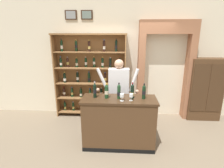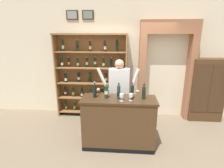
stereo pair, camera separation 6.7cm
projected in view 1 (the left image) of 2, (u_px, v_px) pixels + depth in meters
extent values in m
cube|color=#7A6B56|center=(121.00, 145.00, 3.72)|extent=(14.00, 14.00, 0.02)
cube|color=beige|center=(122.00, 59.00, 4.86)|extent=(12.00, 0.16, 3.15)
cube|color=#382316|center=(71.00, 15.00, 4.54)|extent=(0.31, 0.02, 0.23)
cube|color=gray|center=(71.00, 15.00, 4.52)|extent=(0.25, 0.01, 0.19)
cube|color=#382316|center=(87.00, 15.00, 4.51)|extent=(0.30, 0.02, 0.23)
cube|color=slate|center=(87.00, 15.00, 4.50)|extent=(0.24, 0.01, 0.18)
cube|color=olive|center=(56.00, 76.00, 4.82)|extent=(0.03, 0.32, 2.25)
cube|color=olive|center=(125.00, 77.00, 4.71)|extent=(0.03, 0.32, 2.25)
cube|color=olive|center=(91.00, 75.00, 4.91)|extent=(1.89, 0.02, 2.25)
cube|color=olive|center=(91.00, 111.00, 5.04)|extent=(1.83, 0.30, 0.02)
cylinder|color=#19381E|center=(65.00, 107.00, 5.06)|extent=(0.06, 0.06, 0.21)
sphere|color=#19381E|center=(65.00, 103.00, 5.03)|extent=(0.06, 0.06, 0.06)
cylinder|color=#19381E|center=(65.00, 102.00, 5.02)|extent=(0.02, 0.02, 0.06)
cylinder|color=black|center=(65.00, 101.00, 5.02)|extent=(0.03, 0.03, 0.03)
cylinder|color=tan|center=(65.00, 108.00, 5.07)|extent=(0.06, 0.06, 0.07)
cylinder|color=#19381E|center=(73.00, 107.00, 5.04)|extent=(0.06, 0.06, 0.21)
sphere|color=#19381E|center=(73.00, 103.00, 5.01)|extent=(0.06, 0.06, 0.06)
cylinder|color=#19381E|center=(73.00, 102.00, 5.00)|extent=(0.03, 0.03, 0.06)
cylinder|color=#99999E|center=(73.00, 102.00, 4.99)|extent=(0.03, 0.03, 0.03)
cylinder|color=tan|center=(73.00, 107.00, 5.04)|extent=(0.06, 0.06, 0.07)
cylinder|color=#19381E|center=(83.00, 107.00, 5.06)|extent=(0.06, 0.06, 0.20)
sphere|color=#19381E|center=(82.00, 103.00, 5.03)|extent=(0.06, 0.06, 0.06)
cylinder|color=#19381E|center=(82.00, 102.00, 5.02)|extent=(0.03, 0.03, 0.07)
cylinder|color=navy|center=(82.00, 102.00, 5.02)|extent=(0.03, 0.03, 0.03)
cylinder|color=black|center=(83.00, 107.00, 5.06)|extent=(0.06, 0.06, 0.06)
cylinder|color=#19381E|center=(92.00, 108.00, 5.00)|extent=(0.06, 0.06, 0.21)
sphere|color=#19381E|center=(92.00, 104.00, 4.97)|extent=(0.06, 0.06, 0.06)
cylinder|color=#19381E|center=(92.00, 103.00, 4.96)|extent=(0.02, 0.02, 0.07)
cylinder|color=navy|center=(92.00, 102.00, 4.95)|extent=(0.03, 0.03, 0.03)
cylinder|color=silver|center=(92.00, 108.00, 5.00)|extent=(0.06, 0.06, 0.07)
cylinder|color=black|center=(101.00, 108.00, 4.98)|extent=(0.06, 0.06, 0.21)
sphere|color=black|center=(101.00, 104.00, 4.95)|extent=(0.06, 0.06, 0.06)
cylinder|color=black|center=(101.00, 103.00, 4.94)|extent=(0.02, 0.02, 0.07)
cylinder|color=maroon|center=(101.00, 102.00, 4.94)|extent=(0.03, 0.03, 0.03)
cylinder|color=silver|center=(101.00, 108.00, 4.99)|extent=(0.06, 0.06, 0.07)
cylinder|color=black|center=(109.00, 108.00, 4.98)|extent=(0.06, 0.06, 0.21)
sphere|color=black|center=(109.00, 104.00, 4.95)|extent=(0.06, 0.06, 0.06)
cylinder|color=black|center=(109.00, 103.00, 4.94)|extent=(0.02, 0.02, 0.08)
cylinder|color=maroon|center=(109.00, 102.00, 4.93)|extent=(0.03, 0.03, 0.03)
cylinder|color=black|center=(109.00, 108.00, 4.99)|extent=(0.06, 0.06, 0.07)
cylinder|color=black|center=(119.00, 107.00, 5.00)|extent=(0.06, 0.06, 0.21)
sphere|color=black|center=(119.00, 104.00, 4.97)|extent=(0.06, 0.06, 0.06)
cylinder|color=black|center=(119.00, 103.00, 4.96)|extent=(0.03, 0.03, 0.06)
cylinder|color=black|center=(119.00, 102.00, 4.95)|extent=(0.03, 0.03, 0.03)
cylinder|color=silver|center=(119.00, 108.00, 5.01)|extent=(0.06, 0.06, 0.07)
cube|color=olive|center=(91.00, 97.00, 4.93)|extent=(1.83, 0.30, 0.02)
cylinder|color=black|center=(64.00, 93.00, 4.97)|extent=(0.07, 0.07, 0.19)
sphere|color=black|center=(64.00, 89.00, 4.94)|extent=(0.07, 0.07, 0.07)
cylinder|color=black|center=(64.00, 88.00, 4.93)|extent=(0.03, 0.03, 0.08)
cylinder|color=maroon|center=(64.00, 87.00, 4.92)|extent=(0.03, 0.03, 0.03)
cylinder|color=silver|center=(64.00, 93.00, 4.97)|extent=(0.07, 0.07, 0.06)
cylinder|color=#19381E|center=(72.00, 93.00, 4.93)|extent=(0.07, 0.07, 0.20)
sphere|color=#19381E|center=(72.00, 89.00, 4.90)|extent=(0.07, 0.07, 0.07)
cylinder|color=#19381E|center=(72.00, 88.00, 4.89)|extent=(0.03, 0.03, 0.08)
cylinder|color=navy|center=(72.00, 87.00, 4.88)|extent=(0.04, 0.04, 0.03)
cylinder|color=tan|center=(72.00, 93.00, 4.93)|extent=(0.07, 0.07, 0.07)
cylinder|color=black|center=(81.00, 94.00, 4.90)|extent=(0.07, 0.07, 0.20)
sphere|color=black|center=(81.00, 90.00, 4.87)|extent=(0.07, 0.07, 0.07)
cylinder|color=black|center=(81.00, 89.00, 4.86)|extent=(0.03, 0.03, 0.07)
cylinder|color=black|center=(81.00, 88.00, 4.86)|extent=(0.04, 0.04, 0.03)
cylinder|color=beige|center=(81.00, 95.00, 4.91)|extent=(0.07, 0.07, 0.06)
cylinder|color=#19381E|center=(90.00, 94.00, 4.87)|extent=(0.07, 0.07, 0.20)
sphere|color=#19381E|center=(90.00, 90.00, 4.84)|extent=(0.07, 0.07, 0.07)
cylinder|color=#19381E|center=(90.00, 89.00, 4.83)|extent=(0.03, 0.03, 0.06)
cylinder|color=navy|center=(90.00, 89.00, 4.83)|extent=(0.04, 0.04, 0.03)
cylinder|color=tan|center=(90.00, 94.00, 4.87)|extent=(0.07, 0.07, 0.06)
cylinder|color=black|center=(101.00, 93.00, 4.90)|extent=(0.07, 0.07, 0.21)
sphere|color=black|center=(101.00, 90.00, 4.87)|extent=(0.07, 0.07, 0.07)
cylinder|color=black|center=(101.00, 89.00, 4.86)|extent=(0.03, 0.03, 0.06)
cylinder|color=#99999E|center=(101.00, 88.00, 4.85)|extent=(0.04, 0.04, 0.03)
cylinder|color=silver|center=(101.00, 93.00, 4.90)|extent=(0.07, 0.07, 0.07)
cylinder|color=black|center=(111.00, 94.00, 4.91)|extent=(0.07, 0.07, 0.19)
sphere|color=black|center=(111.00, 90.00, 4.88)|extent=(0.07, 0.07, 0.07)
cylinder|color=black|center=(111.00, 89.00, 4.87)|extent=(0.03, 0.03, 0.08)
cylinder|color=#B79338|center=(111.00, 88.00, 4.86)|extent=(0.04, 0.04, 0.03)
cylinder|color=tan|center=(111.00, 93.00, 4.90)|extent=(0.07, 0.07, 0.06)
cylinder|color=#19381E|center=(119.00, 94.00, 4.86)|extent=(0.07, 0.07, 0.19)
sphere|color=#19381E|center=(119.00, 91.00, 4.83)|extent=(0.07, 0.07, 0.07)
cylinder|color=#19381E|center=(119.00, 90.00, 4.83)|extent=(0.03, 0.03, 0.06)
cylinder|color=black|center=(119.00, 89.00, 4.82)|extent=(0.03, 0.03, 0.03)
cylinder|color=silver|center=(119.00, 95.00, 4.87)|extent=(0.07, 0.07, 0.06)
cube|color=olive|center=(90.00, 83.00, 4.81)|extent=(1.83, 0.30, 0.02)
cylinder|color=black|center=(65.00, 78.00, 4.79)|extent=(0.07, 0.07, 0.22)
sphere|color=black|center=(64.00, 74.00, 4.76)|extent=(0.07, 0.07, 0.07)
cylinder|color=black|center=(64.00, 73.00, 4.75)|extent=(0.03, 0.03, 0.07)
cylinder|color=#B79338|center=(64.00, 72.00, 4.74)|extent=(0.03, 0.03, 0.03)
cylinder|color=silver|center=(65.00, 80.00, 4.80)|extent=(0.07, 0.07, 0.07)
cylinder|color=black|center=(78.00, 78.00, 4.84)|extent=(0.07, 0.07, 0.23)
sphere|color=black|center=(77.00, 73.00, 4.80)|extent=(0.07, 0.07, 0.07)
cylinder|color=black|center=(77.00, 73.00, 4.80)|extent=(0.03, 0.03, 0.06)
cylinder|color=#99999E|center=(77.00, 72.00, 4.79)|extent=(0.03, 0.03, 0.03)
cylinder|color=silver|center=(78.00, 78.00, 4.84)|extent=(0.07, 0.07, 0.07)
cylinder|color=black|center=(89.00, 78.00, 4.81)|extent=(0.07, 0.07, 0.23)
sphere|color=black|center=(89.00, 74.00, 4.78)|extent=(0.07, 0.07, 0.07)
cylinder|color=black|center=(89.00, 73.00, 4.77)|extent=(0.03, 0.03, 0.07)
cylinder|color=navy|center=(89.00, 72.00, 4.76)|extent=(0.04, 0.04, 0.03)
cylinder|color=black|center=(89.00, 79.00, 4.82)|extent=(0.07, 0.07, 0.07)
cylinder|color=black|center=(105.00, 79.00, 4.73)|extent=(0.07, 0.07, 0.24)
sphere|color=black|center=(105.00, 74.00, 4.70)|extent=(0.07, 0.07, 0.07)
cylinder|color=black|center=(105.00, 73.00, 4.69)|extent=(0.03, 0.03, 0.06)
cylinder|color=navy|center=(105.00, 72.00, 4.69)|extent=(0.03, 0.03, 0.03)
cylinder|color=tan|center=(105.00, 79.00, 4.74)|extent=(0.07, 0.07, 0.08)
cylinder|color=black|center=(118.00, 79.00, 4.77)|extent=(0.07, 0.07, 0.22)
sphere|color=black|center=(118.00, 74.00, 4.74)|extent=(0.07, 0.07, 0.07)
cylinder|color=black|center=(118.00, 74.00, 4.74)|extent=(0.03, 0.03, 0.07)
cylinder|color=maroon|center=(118.00, 73.00, 4.73)|extent=(0.04, 0.04, 0.03)
cylinder|color=beige|center=(118.00, 79.00, 4.77)|extent=(0.07, 0.07, 0.07)
cube|color=olive|center=(90.00, 68.00, 4.70)|extent=(1.83, 0.30, 0.02)
cylinder|color=black|center=(61.00, 63.00, 4.70)|extent=(0.06, 0.06, 0.20)
sphere|color=black|center=(61.00, 59.00, 4.67)|extent=(0.06, 0.06, 0.06)
cylinder|color=black|center=(60.00, 58.00, 4.66)|extent=(0.03, 0.03, 0.08)
cylinder|color=navy|center=(60.00, 57.00, 4.65)|extent=(0.03, 0.03, 0.03)
cylinder|color=silver|center=(61.00, 64.00, 4.70)|extent=(0.07, 0.07, 0.07)
cylinder|color=black|center=(68.00, 63.00, 4.71)|extent=(0.06, 0.06, 0.20)
sphere|color=black|center=(67.00, 59.00, 4.68)|extent=(0.06, 0.06, 0.06)
cylinder|color=black|center=(67.00, 58.00, 4.67)|extent=(0.02, 0.02, 0.07)
cylinder|color=#99999E|center=(67.00, 57.00, 4.67)|extent=(0.03, 0.03, 0.03)
cylinder|color=tan|center=(68.00, 63.00, 4.71)|extent=(0.07, 0.07, 0.07)
cylinder|color=black|center=(77.00, 63.00, 4.70)|extent=(0.06, 0.06, 0.20)
sphere|color=black|center=(76.00, 60.00, 4.67)|extent=(0.06, 0.06, 0.06)
cylinder|color=black|center=(76.00, 58.00, 4.66)|extent=(0.02, 0.02, 0.07)
cylinder|color=#B79338|center=(76.00, 58.00, 4.65)|extent=(0.03, 0.03, 0.03)
cylinder|color=beige|center=(77.00, 64.00, 4.70)|extent=(0.07, 0.07, 0.06)
cylinder|color=black|center=(86.00, 63.00, 4.71)|extent=(0.06, 0.06, 0.22)
sphere|color=black|center=(86.00, 59.00, 4.68)|extent=(0.06, 0.06, 0.06)
cylinder|color=black|center=(86.00, 58.00, 4.67)|extent=(0.03, 0.03, 0.06)
cylinder|color=#99999E|center=(86.00, 57.00, 4.67)|extent=(0.03, 0.03, 0.03)
cylinder|color=silver|center=(86.00, 63.00, 4.71)|extent=(0.07, 0.07, 0.07)
cylinder|color=black|center=(94.00, 63.00, 4.69)|extent=(0.06, 0.06, 0.21)
sphere|color=black|center=(94.00, 59.00, 4.66)|extent=(0.06, 0.06, 0.06)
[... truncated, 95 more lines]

